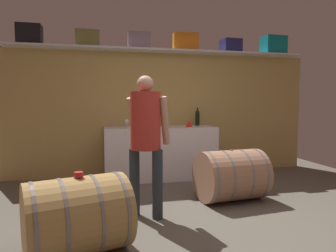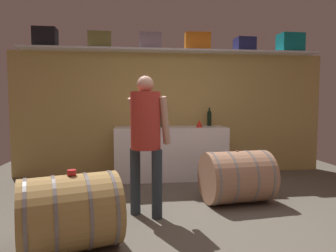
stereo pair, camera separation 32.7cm
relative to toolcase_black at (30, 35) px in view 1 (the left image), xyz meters
The scene contains 18 objects.
ground_plane 3.59m from the toolcase_black, 39.56° to the right, with size 6.69×8.24×0.02m, color #5B564B.
back_wall_panel 2.45m from the toolcase_black, ahead, with size 5.49×0.10×2.13m, color tan.
high_shelf_board 2.11m from the toolcase_black, ahead, with size 5.05×0.40×0.03m, color silver.
toolcase_black is the anchor object (origin of this frame).
toolcase_olive 0.87m from the toolcase_black, ahead, with size 0.38×0.24×0.26m, color olive.
toolcase_grey 1.70m from the toolcase_black, ahead, with size 0.37×0.25×0.27m, color gray.
toolcase_orange 2.51m from the toolcase_black, ahead, with size 0.43×0.20×0.30m, color orange.
toolcase_navy 3.35m from the toolcase_black, ahead, with size 0.32×0.29×0.23m, color navy.
toolcase_teal 4.20m from the toolcase_black, ahead, with size 0.41×0.29×0.33m, color #0F7F85.
work_cabinet 2.77m from the toolcase_black, ahead, with size 1.83×0.62×0.86m, color white.
wine_bottle_green 2.27m from the toolcase_black, ahead, with size 0.07×0.07×0.33m.
wine_bottle_dark 3.02m from the toolcase_black, ahead, with size 0.08×0.08×0.31m.
wine_glass 2.01m from the toolcase_black, ahead, with size 0.07×0.07×0.14m.
red_funnel 2.86m from the toolcase_black, ahead, with size 0.11×0.11×0.12m, color red.
wine_barrel_near 3.38m from the toolcase_black, 71.65° to the right, with size 0.96×0.85×0.66m.
wine_barrel_far 3.69m from the toolcase_black, 30.00° to the right, with size 0.89×0.73×0.66m.
tasting_cup 3.19m from the toolcase_black, 71.24° to the right, with size 0.07×0.07×0.04m, color red.
winemaker_pouring 2.79m from the toolcase_black, 50.79° to the right, with size 0.50×0.47×1.55m.
Camera 1 is at (-1.03, -2.74, 1.25)m, focal length 32.18 mm.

